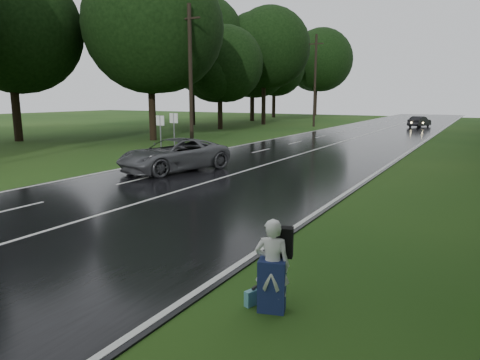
% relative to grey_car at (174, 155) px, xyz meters
% --- Properties ---
extents(ground, '(160.00, 160.00, 0.00)m').
position_rel_grey_car_xyz_m(ground, '(3.09, -10.71, -0.83)').
color(ground, '#264715').
rests_on(ground, ground).
extents(road, '(12.00, 140.00, 0.04)m').
position_rel_grey_car_xyz_m(road, '(3.09, 9.29, -0.81)').
color(road, black).
rests_on(road, ground).
extents(lane_center, '(0.12, 140.00, 0.01)m').
position_rel_grey_car_xyz_m(lane_center, '(3.09, 9.29, -0.79)').
color(lane_center, silver).
rests_on(lane_center, road).
extents(grey_car, '(4.10, 6.21, 1.59)m').
position_rel_grey_car_xyz_m(grey_car, '(0.00, 0.00, 0.00)').
color(grey_car, '#4D4F53').
rests_on(grey_car, road).
extents(far_car, '(2.31, 4.09, 1.28)m').
position_rel_grey_car_xyz_m(far_car, '(6.10, 39.34, -0.15)').
color(far_car, black).
rests_on(far_car, road).
extents(hitchhiker, '(0.70, 0.66, 1.66)m').
position_rel_grey_car_xyz_m(hitchhiker, '(10.42, -10.44, -0.06)').
color(hitchhiker, silver).
rests_on(hitchhiker, ground).
extents(suitcase, '(0.24, 0.42, 0.29)m').
position_rel_grey_car_xyz_m(suitcase, '(10.04, -10.40, -0.69)').
color(suitcase, teal).
rests_on(suitcase, ground).
extents(utility_pole_mid, '(1.80, 0.28, 10.00)m').
position_rel_grey_car_xyz_m(utility_pole_mid, '(-5.41, 8.91, -0.83)').
color(utility_pole_mid, black).
rests_on(utility_pole_mid, ground).
extents(utility_pole_far, '(1.80, 0.28, 10.91)m').
position_rel_grey_car_xyz_m(utility_pole_far, '(-5.41, 34.25, -0.83)').
color(utility_pole_far, black).
rests_on(utility_pole_far, ground).
extents(road_sign_a, '(0.60, 0.10, 2.52)m').
position_rel_grey_car_xyz_m(road_sign_a, '(-4.11, 3.90, -0.83)').
color(road_sign_a, white).
rests_on(road_sign_a, ground).
extents(road_sign_b, '(0.63, 0.10, 2.62)m').
position_rel_grey_car_xyz_m(road_sign_b, '(-4.11, 5.23, -0.83)').
color(road_sign_b, white).
rests_on(road_sign_b, ground).
extents(tree_left_d, '(9.99, 9.99, 15.61)m').
position_rel_grey_car_xyz_m(tree_left_d, '(-11.36, 11.49, -0.83)').
color(tree_left_d, black).
rests_on(tree_left_d, ground).
extents(tree_left_e, '(7.78, 7.78, 12.16)m').
position_rel_grey_car_xyz_m(tree_left_e, '(-13.16, 24.99, -0.83)').
color(tree_left_e, black).
rests_on(tree_left_e, ground).
extents(tree_left_f, '(11.35, 11.35, 17.73)m').
position_rel_grey_car_xyz_m(tree_left_f, '(-12.68, 34.91, -0.83)').
color(tree_left_f, black).
rests_on(tree_left_f, ground).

